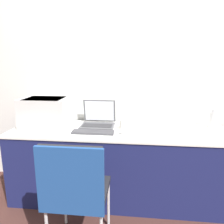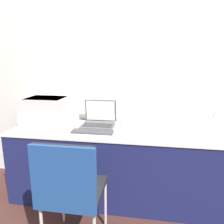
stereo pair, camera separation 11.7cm
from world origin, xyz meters
name	(u,v)px [view 1 (the left image)]	position (x,y,z in m)	size (l,w,h in m)	color
ground_plane	(115,215)	(0.00, 0.00, 0.00)	(14.00, 14.00, 0.00)	#472823
wall_back	(122,74)	(0.00, 0.71, 1.30)	(8.00, 0.05, 2.60)	silver
table	(118,164)	(0.00, 0.32, 0.38)	(2.21, 0.66, 0.75)	#191E51
printer	(47,111)	(-0.76, 0.36, 0.92)	(0.48, 0.41, 0.32)	silver
laptop_left	(98,120)	(-0.23, 0.46, 0.81)	(0.36, 0.30, 0.27)	#4C4C51
external_keyboard	(93,132)	(-0.24, 0.19, 0.76)	(0.41, 0.12, 0.02)	#3D3D42
coffee_cup	(123,125)	(0.05, 0.34, 0.81)	(0.08, 0.08, 0.10)	white
mouse	(122,132)	(0.04, 0.21, 0.77)	(0.07, 0.05, 0.04)	silver
metal_pitcher	(214,119)	(0.98, 0.50, 0.85)	(0.10, 0.10, 0.22)	silver
chair	(75,187)	(-0.24, -0.46, 0.58)	(0.45, 0.46, 0.92)	black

